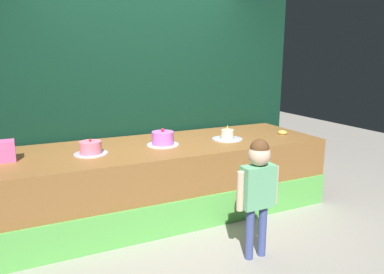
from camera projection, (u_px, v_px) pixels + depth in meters
ground_plane at (184, 233)px, 3.47m from camera, size 12.00×12.00×0.00m
stage_platform at (163, 178)px, 3.88m from camera, size 3.56×1.16×0.76m
curtain_backdrop at (141, 83)px, 4.26m from camera, size 4.16×0.08×2.76m
child_figure at (258, 183)px, 2.91m from camera, size 0.40×0.18×1.04m
pink_box at (2, 151)px, 3.16m from camera, size 0.22×0.16×0.19m
donut at (282, 132)px, 4.31m from camera, size 0.11×0.11×0.04m
cake_left at (91, 148)px, 3.40m from camera, size 0.32×0.32×0.15m
cake_center at (163, 139)px, 3.75m from camera, size 0.34×0.34×0.18m
cake_right at (227, 136)px, 4.02m from camera, size 0.35×0.35×0.17m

